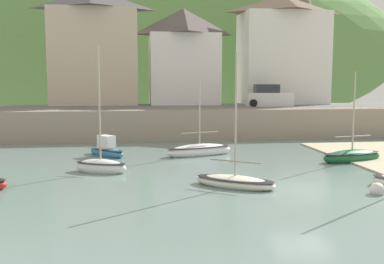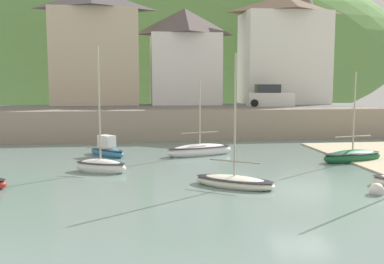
# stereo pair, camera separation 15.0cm
# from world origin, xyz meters

# --- Properties ---
(quay_seawall) EXTENTS (48.00, 9.40, 2.40)m
(quay_seawall) POSITION_xyz_m (0.00, 17.50, 1.36)
(quay_seawall) COLOR gray
(quay_seawall) RESTS_ON ground
(hillside_backdrop) EXTENTS (80.00, 44.00, 27.66)m
(hillside_backdrop) POSITION_xyz_m (-2.17, 55.20, 9.68)
(hillside_backdrop) COLOR #5E8E48
(hillside_backdrop) RESTS_ON ground
(waterfront_building_left) EXTENTS (8.31, 4.86, 10.73)m
(waterfront_building_left) POSITION_xyz_m (-10.72, 25.20, 7.84)
(waterfront_building_left) COLOR beige
(waterfront_building_left) RESTS_ON ground
(waterfront_building_centre) EXTENTS (6.83, 5.54, 9.16)m
(waterfront_building_centre) POSITION_xyz_m (-2.28, 25.20, 7.08)
(waterfront_building_centre) COLOR silver
(waterfront_building_centre) RESTS_ON ground
(waterfront_building_right) EXTENTS (8.49, 5.53, 10.64)m
(waterfront_building_right) POSITION_xyz_m (7.63, 25.20, 7.79)
(waterfront_building_right) COLOR silver
(waterfront_building_right) RESTS_ON ground
(church_with_spire) EXTENTS (3.00, 3.00, 15.17)m
(church_with_spire) POSITION_xyz_m (10.73, 29.20, 10.22)
(church_with_spire) COLOR gray
(church_with_spire) RESTS_ON ground
(sailboat_nearest_shore) EXTENTS (3.82, 3.18, 5.97)m
(sailboat_nearest_shore) POSITION_xyz_m (-2.71, 0.98, 0.24)
(sailboat_nearest_shore) COLOR silver
(sailboat_nearest_shore) RESTS_ON ground
(sailboat_white_hull) EXTENTS (2.71, 2.97, 1.44)m
(sailboat_white_hull) POSITION_xyz_m (-8.84, 9.90, 0.35)
(sailboat_white_hull) COLOR teal
(sailboat_white_hull) RESTS_ON ground
(sailboat_far_left) EXTENTS (2.99, 2.09, 6.58)m
(sailboat_far_left) POSITION_xyz_m (-8.82, 4.91, 0.32)
(sailboat_far_left) COLOR white
(sailboat_far_left) RESTS_ON ground
(fishing_boat_green) EXTENTS (4.57, 2.44, 5.00)m
(fishing_boat_green) POSITION_xyz_m (-3.05, 9.37, 0.30)
(fishing_boat_green) COLOR white
(fishing_boat_green) RESTS_ON ground
(motorboat_with_cabin) EXTENTS (4.05, 2.01, 5.36)m
(motorboat_with_cabin) POSITION_xyz_m (5.42, 6.12, 0.30)
(motorboat_with_cabin) COLOR #1A5831
(motorboat_with_cabin) RESTS_ON ground
(parked_car_near_slipway) EXTENTS (4.23, 2.04, 1.95)m
(parked_car_near_slipway) POSITION_xyz_m (4.89, 20.70, 3.20)
(parked_car_near_slipway) COLOR silver
(parked_car_near_slipway) RESTS_ON ground
(mooring_buoy) EXTENTS (0.60, 0.60, 0.60)m
(mooring_buoy) POSITION_xyz_m (2.79, -1.05, 0.18)
(mooring_buoy) COLOR silver
(mooring_buoy) RESTS_ON ground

